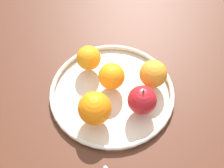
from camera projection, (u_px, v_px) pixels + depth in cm
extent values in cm
cube|color=#472214|center=(112.00, 99.00, 87.31)|extent=(124.80, 124.80, 4.00)
cylinder|color=beige|center=(112.00, 94.00, 85.43)|extent=(30.50, 30.50, 0.60)
torus|color=beige|center=(112.00, 92.00, 84.70)|extent=(31.77, 31.77, 1.20)
sphere|color=#AB171D|center=(142.00, 100.00, 78.45)|extent=(7.05, 7.05, 7.05)
cylinder|color=#593819|center=(143.00, 91.00, 75.40)|extent=(0.44, 0.44, 1.20)
sphere|color=orange|center=(112.00, 76.00, 82.71)|extent=(6.69, 6.69, 6.69)
sphere|color=orange|center=(89.00, 58.00, 86.29)|extent=(6.39, 6.39, 6.39)
sphere|color=orange|center=(95.00, 108.00, 76.67)|extent=(7.89, 7.89, 7.89)
sphere|color=orange|center=(153.00, 74.00, 82.91)|extent=(7.03, 7.03, 7.03)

